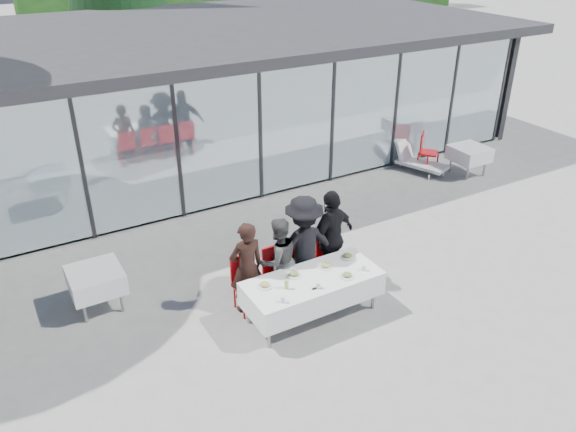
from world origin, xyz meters
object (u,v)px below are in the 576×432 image
object	(u,v)px
diner_b	(278,260)
folded_eyeglasses	(316,288)
diner_chair_c	(302,263)
spare_chair_b	(340,153)
dining_table	(312,289)
plate_a	(265,285)
spare_table_right	(469,154)
diner_chair_b	(277,271)
diner_chair_a	(246,280)
juice_bottle	(286,284)
plate_extra	(347,275)
diner_chair_d	(329,254)
plate_d	(348,256)
lounger	(417,160)
spare_chair_a	(425,149)
plate_c	(325,266)
diner_c	(304,246)
diner_d	(331,238)
plate_b	(294,274)
spare_table_left	(96,280)

from	to	relation	value
diner_b	folded_eyeglasses	world-z (taller)	diner_b
diner_chair_c	spare_chair_b	size ratio (longest dim) A/B	1.00
dining_table	plate_a	xyz separation A→B (m)	(-0.78, 0.17, 0.24)
spare_table_right	diner_chair_b	bearing A→B (deg)	-161.72
diner_chair_a	juice_bottle	bearing A→B (deg)	-67.67
diner_chair_b	plate_a	xyz separation A→B (m)	(-0.53, -0.58, 0.24)
plate_extra	diner_chair_d	bearing A→B (deg)	72.03
spare_chair_b	plate_extra	bearing A→B (deg)	-123.40
diner_chair_b	juice_bottle	bearing A→B (deg)	-108.23
plate_d	lounger	distance (m)	6.11
plate_d	spare_chair_a	xyz separation A→B (m)	(5.07, 3.64, -0.24)
spare_table_right	spare_chair_b	world-z (taller)	spare_chair_b
dining_table	plate_c	distance (m)	0.45
folded_eyeglasses	spare_chair_a	size ratio (longest dim) A/B	0.14
diner_chair_a	folded_eyeglasses	xyz separation A→B (m)	(0.73, -1.03, 0.22)
diner_c	diner_chair_c	size ratio (longest dim) A/B	1.88
dining_table	spare_table_right	bearing A→B (deg)	24.49
diner_chair_c	plate_c	xyz separation A→B (m)	(0.10, -0.58, 0.24)
diner_chair_a	diner_chair_c	xyz separation A→B (m)	(1.09, 0.00, 0.00)
plate_extra	lounger	bearing A→B (deg)	38.66
diner_chair_c	plate_a	distance (m)	1.21
plate_d	spare_table_right	bearing A→B (deg)	25.78
plate_extra	lounger	size ratio (longest dim) A/B	0.17
dining_table	lounger	distance (m)	6.92
juice_bottle	plate_extra	bearing A→B (deg)	-11.47
spare_table_right	spare_chair_b	xyz separation A→B (m)	(-2.85, 1.73, -0.02)
diner_b	plate_a	distance (m)	0.75
diner_chair_c	spare_table_right	xyz separation A→B (m)	(6.40, 2.28, 0.02)
diner_chair_a	diner_c	distance (m)	1.16
diner_d	lounger	distance (m)	5.87
diner_chair_c	plate_d	bearing A→B (deg)	-40.94
spare_chair_b	folded_eyeglasses	bearing A→B (deg)	-127.83
dining_table	plate_b	distance (m)	0.39
spare_chair_b	diner_chair_d	bearing A→B (deg)	-126.62
spare_table_left	diner_b	bearing A→B (deg)	-24.91
dining_table	diner_b	xyz separation A→B (m)	(-0.25, 0.70, 0.24)
plate_a	plate_d	world-z (taller)	same
diner_chair_c	spare_table_left	distance (m)	3.49
juice_bottle	spare_table_left	bearing A→B (deg)	140.96
plate_d	spare_table_left	size ratio (longest dim) A/B	0.29
diner_chair_a	diner_chair_b	size ratio (longest dim) A/B	1.00
diner_d	diner_chair_d	distance (m)	0.37
spare_chair_a	dining_table	bearing A→B (deg)	-146.85
diner_chair_b	spare_table_right	xyz separation A→B (m)	(6.90, 2.28, 0.02)
diner_c	plate_a	xyz separation A→B (m)	(-1.03, -0.53, -0.14)
spare_table_left	diner_chair_d	bearing A→B (deg)	-17.80
plate_c	folded_eyeglasses	xyz separation A→B (m)	(-0.46, -0.45, -0.02)
plate_c	diner_chair_c	bearing A→B (deg)	99.82
spare_table_left	spare_table_right	size ratio (longest dim) A/B	1.00
diner_b	diner_chair_d	size ratio (longest dim) A/B	1.60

